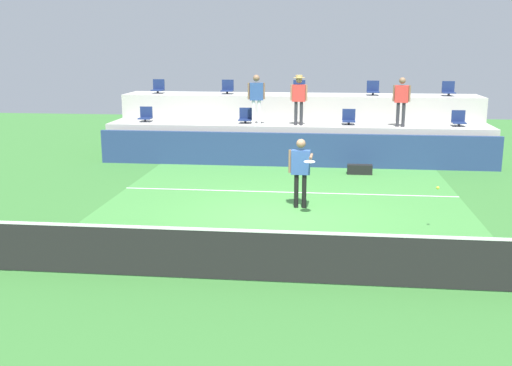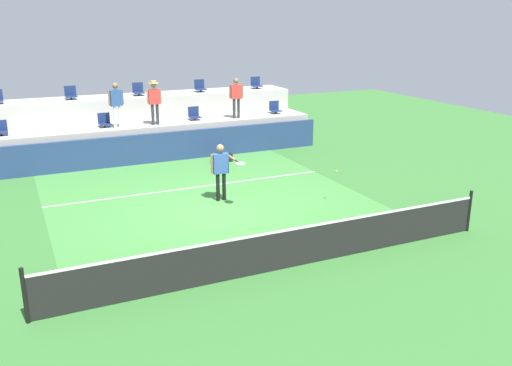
# 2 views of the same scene
# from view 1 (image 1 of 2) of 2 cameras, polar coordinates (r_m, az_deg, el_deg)

# --- Properties ---
(ground_plane) EXTENTS (40.00, 40.00, 0.00)m
(ground_plane) POSITION_cam_1_polar(r_m,az_deg,el_deg) (14.22, 2.38, -3.17)
(ground_plane) COLOR #336B2D
(court_inner_paint) EXTENTS (9.00, 10.00, 0.01)m
(court_inner_paint) POSITION_cam_1_polar(r_m,az_deg,el_deg) (15.18, 2.66, -2.13)
(court_inner_paint) COLOR #3D7F38
(court_inner_paint) RESTS_ON ground_plane
(court_service_line) EXTENTS (9.00, 0.06, 0.00)m
(court_service_line) POSITION_cam_1_polar(r_m,az_deg,el_deg) (16.54, 2.99, -0.87)
(court_service_line) COLOR white
(court_service_line) RESTS_ON ground_plane
(tennis_net) EXTENTS (10.48, 0.08, 1.07)m
(tennis_net) POSITION_cam_1_polar(r_m,az_deg,el_deg) (10.27, 0.77, -6.63)
(tennis_net) COLOR black
(tennis_net) RESTS_ON ground_plane
(sponsor_backboard) EXTENTS (13.00, 0.16, 1.10)m
(sponsor_backboard) POSITION_cam_1_polar(r_m,az_deg,el_deg) (19.95, 3.66, 3.09)
(sponsor_backboard) COLOR navy
(sponsor_backboard) RESTS_ON ground_plane
(seating_tier_lower) EXTENTS (13.00, 1.80, 1.25)m
(seating_tier_lower) POSITION_cam_1_polar(r_m,az_deg,el_deg) (21.22, 3.84, 3.88)
(seating_tier_lower) COLOR #ADAAA3
(seating_tier_lower) RESTS_ON ground_plane
(seating_tier_upper) EXTENTS (13.00, 1.80, 2.10)m
(seating_tier_upper) POSITION_cam_1_polar(r_m,az_deg,el_deg) (22.94, 4.07, 5.63)
(seating_tier_upper) COLOR #ADAAA3
(seating_tier_upper) RESTS_ON ground_plane
(stadium_chair_lower_far_left) EXTENTS (0.44, 0.40, 0.52)m
(stadium_chair_lower_far_left) POSITION_cam_1_polar(r_m,az_deg,el_deg) (21.94, -10.25, 6.21)
(stadium_chair_lower_far_left) COLOR #2D2D33
(stadium_chair_lower_far_left) RESTS_ON seating_tier_lower
(stadium_chair_lower_left) EXTENTS (0.44, 0.40, 0.52)m
(stadium_chair_lower_left) POSITION_cam_1_polar(r_m,az_deg,el_deg) (21.19, -0.99, 6.19)
(stadium_chair_lower_left) COLOR #2D2D33
(stadium_chair_lower_left) RESTS_ON seating_tier_lower
(stadium_chair_lower_right) EXTENTS (0.44, 0.40, 0.52)m
(stadium_chair_lower_right) POSITION_cam_1_polar(r_m,az_deg,el_deg) (21.03, 8.64, 5.99)
(stadium_chair_lower_right) COLOR #2D2D33
(stadium_chair_lower_right) RESTS_ON seating_tier_lower
(stadium_chair_lower_far_right) EXTENTS (0.44, 0.40, 0.52)m
(stadium_chair_lower_far_right) POSITION_cam_1_polar(r_m,az_deg,el_deg) (21.47, 18.37, 5.63)
(stadium_chair_lower_far_right) COLOR #2D2D33
(stadium_chair_lower_far_right) RESTS_ON seating_tier_lower
(stadium_chair_upper_far_left) EXTENTS (0.44, 0.40, 0.52)m
(stadium_chair_upper_far_left) POSITION_cam_1_polar(r_m,az_deg,el_deg) (23.58, -9.10, 8.78)
(stadium_chair_upper_far_left) COLOR #2D2D33
(stadium_chair_upper_far_left) RESTS_ON seating_tier_upper
(stadium_chair_upper_left) EXTENTS (0.44, 0.40, 0.52)m
(stadium_chair_upper_left) POSITION_cam_1_polar(r_m,az_deg,el_deg) (23.02, -2.68, 8.83)
(stadium_chair_upper_left) COLOR #2D2D33
(stadium_chair_upper_left) RESTS_ON seating_tier_upper
(stadium_chair_upper_center) EXTENTS (0.44, 0.40, 0.52)m
(stadium_chair_upper_center) POSITION_cam_1_polar(r_m,az_deg,el_deg) (22.75, 4.04, 8.77)
(stadium_chair_upper_center) COLOR #2D2D33
(stadium_chair_upper_center) RESTS_ON seating_tier_upper
(stadium_chair_upper_right) EXTENTS (0.44, 0.40, 0.52)m
(stadium_chair_upper_right) POSITION_cam_1_polar(r_m,az_deg,el_deg) (22.79, 10.85, 8.58)
(stadium_chair_upper_right) COLOR #2D2D33
(stadium_chair_upper_right) RESTS_ON seating_tier_upper
(stadium_chair_upper_far_right) EXTENTS (0.44, 0.40, 0.52)m
(stadium_chair_upper_far_right) POSITION_cam_1_polar(r_m,az_deg,el_deg) (23.14, 17.51, 8.28)
(stadium_chair_upper_far_right) COLOR #2D2D33
(stadium_chair_upper_far_right) RESTS_ON seating_tier_upper
(tennis_player) EXTENTS (0.67, 1.20, 1.70)m
(tennis_player) POSITION_cam_1_polar(r_m,az_deg,el_deg) (14.76, 4.20, 1.56)
(tennis_player) COLOR black
(tennis_player) RESTS_ON ground_plane
(spectator_in_white) EXTENTS (0.59, 0.26, 1.67)m
(spectator_in_white) POSITION_cam_1_polar(r_m,az_deg,el_deg) (20.69, 0.03, 8.22)
(spectator_in_white) COLOR white
(spectator_in_white) RESTS_ON seating_tier_lower
(spectator_with_hat) EXTENTS (0.57, 0.39, 1.67)m
(spectator_with_hat) POSITION_cam_1_polar(r_m,az_deg,el_deg) (20.57, 4.02, 8.19)
(spectator_with_hat) COLOR #2D2D33
(spectator_with_hat) RESTS_ON seating_tier_lower
(spectator_in_grey) EXTENTS (0.57, 0.25, 1.61)m
(spectator_in_grey) POSITION_cam_1_polar(r_m,az_deg,el_deg) (20.70, 13.41, 7.77)
(spectator_in_grey) COLOR #2D2D33
(spectator_in_grey) RESTS_ON seating_tier_lower
(tennis_ball) EXTENTS (0.07, 0.07, 0.07)m
(tennis_ball) POSITION_cam_1_polar(r_m,az_deg,el_deg) (13.48, 16.59, -0.43)
(tennis_ball) COLOR #CCE033
(equipment_bag) EXTENTS (0.76, 0.28, 0.30)m
(equipment_bag) POSITION_cam_1_polar(r_m,az_deg,el_deg) (19.07, 9.64, 1.26)
(equipment_bag) COLOR black
(equipment_bag) RESTS_ON ground_plane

